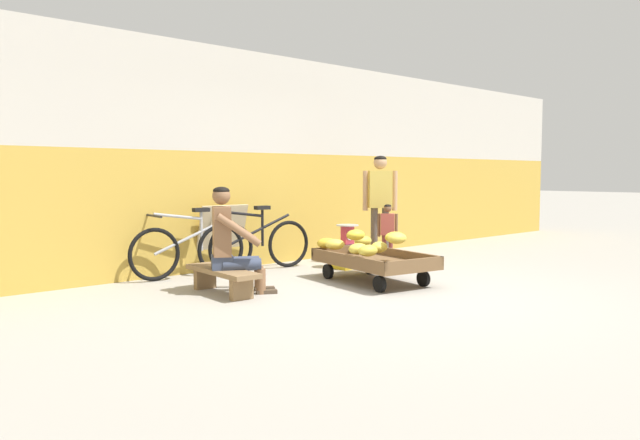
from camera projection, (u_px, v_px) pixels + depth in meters
name	position (u px, v px, depth m)	size (l,w,h in m)	color
ground_plane	(397.00, 295.00, 6.36)	(80.00, 80.00, 0.00)	#A39E93
back_wall	(241.00, 160.00, 8.36)	(16.00, 0.30, 2.94)	gold
banana_cart	(374.00, 262.00, 7.10)	(1.06, 1.56, 0.36)	brown
banana_pile	(364.00, 243.00, 7.11)	(0.94, 1.25, 0.26)	gold
low_bench	(222.00, 275.00, 6.42)	(0.36, 1.11, 0.27)	olive
vendor_seated	(230.00, 241.00, 6.41)	(0.74, 0.64, 1.14)	brown
plastic_crate	(347.00, 257.00, 8.19)	(0.36, 0.28, 0.30)	gold
weighing_scale	(347.00, 235.00, 8.17)	(0.30, 0.30, 0.29)	#28282D
bicycle_near_left	(194.00, 249.00, 7.48)	(1.66, 0.48, 0.86)	black
bicycle_far_left	(256.00, 244.00, 7.97)	(1.66, 0.48, 0.86)	black
sign_board	(221.00, 238.00, 8.00)	(0.70, 0.27, 0.87)	#C6B289
customer_adult	(380.00, 197.00, 8.53)	(0.40, 0.36, 1.53)	brown
customer_child	(388.00, 229.00, 8.19)	(0.20, 0.23, 0.87)	brown
shopping_bag	(388.00, 262.00, 7.93)	(0.18, 0.12, 0.24)	#D13D4C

